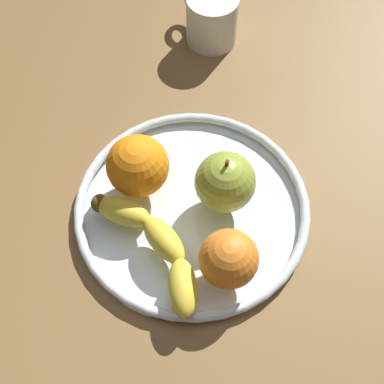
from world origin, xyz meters
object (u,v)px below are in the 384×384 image
apple (225,182)px  orange_back_left (138,166)px  ambient_mug (211,18)px  banana (153,243)px  fruit_bowl (192,208)px  orange_front_right (229,259)px

apple → orange_back_left: 10.62cm
ambient_mug → banana: bearing=132.7°
fruit_bowl → orange_back_left: 8.62cm
orange_front_right → apple: bearing=-35.4°
fruit_bowl → orange_front_right: orange_front_right is taller
fruit_bowl → orange_back_left: orange_back_left is taller
orange_back_left → ambient_mug: orange_back_left is taller
orange_back_left → orange_front_right: (-15.75, -1.53, -0.46)cm
banana → orange_front_right: 9.04cm
apple → orange_back_left: apple is taller
banana → ambient_mug: size_ratio=1.78×
apple → ambient_mug: bearing=-34.0°
apple → orange_front_right: (-7.87, 5.58, -0.31)cm
apple → orange_front_right: bearing=144.6°
fruit_bowl → orange_back_left: bearing=28.1°
banana → orange_back_left: orange_back_left is taller
ambient_mug → apple: bearing=146.0°
orange_front_right → orange_back_left: bearing=5.6°
fruit_bowl → apple: size_ratio=3.60×
apple → orange_front_right: size_ratio=1.21×
apple → ambient_mug: 29.59cm
orange_back_left → banana: bearing=156.6°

